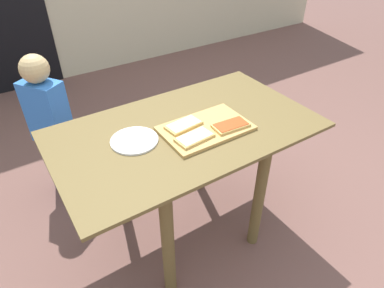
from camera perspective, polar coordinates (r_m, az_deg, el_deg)
ground_plane at (r=2.16m, az=-0.80°, el=-14.32°), size 16.00×16.00×0.00m
dining_table at (r=1.74m, az=-0.97°, el=-1.45°), size 1.30×0.76×0.76m
cutting_board at (r=1.63m, az=2.33°, el=2.71°), size 0.43×0.28×0.02m
pizza_slice_far_left at (r=1.62m, az=-1.42°, el=3.27°), size 0.19×0.11×0.02m
pizza_slice_near_left at (r=1.54m, az=0.45°, el=1.14°), size 0.18×0.11×0.02m
pizza_slice_near_right at (r=1.63m, az=6.65°, el=3.19°), size 0.18×0.10×0.02m
plate_white_left at (r=1.57m, az=-9.81°, el=0.61°), size 0.22×0.22×0.01m
child_left at (r=2.24m, az=-23.05°, el=3.51°), size 0.25×0.28×1.00m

